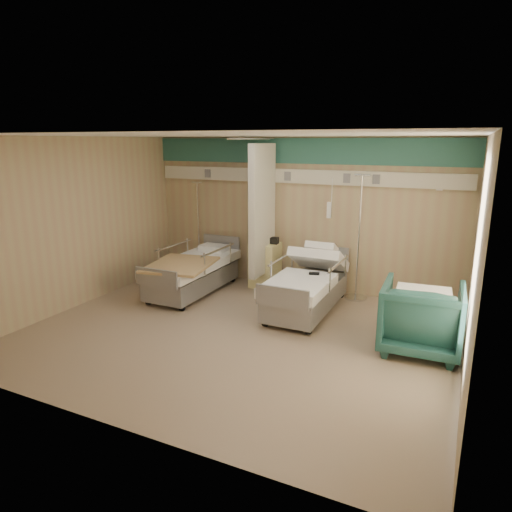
# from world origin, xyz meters

# --- Properties ---
(ground) EXTENTS (6.00, 5.00, 0.00)m
(ground) POSITION_xyz_m (0.00, 0.00, 0.00)
(ground) COLOR gray
(ground) RESTS_ON ground
(room_walls) EXTENTS (6.04, 5.04, 2.82)m
(room_walls) POSITION_xyz_m (-0.03, 0.25, 1.86)
(room_walls) COLOR tan
(room_walls) RESTS_ON ground
(bed_right) EXTENTS (1.00, 2.16, 0.63)m
(bed_right) POSITION_xyz_m (0.60, 1.30, 0.32)
(bed_right) COLOR white
(bed_right) RESTS_ON ground
(bed_left) EXTENTS (1.00, 2.16, 0.63)m
(bed_left) POSITION_xyz_m (-1.60, 1.30, 0.32)
(bed_left) COLOR white
(bed_left) RESTS_ON ground
(bedside_cabinet) EXTENTS (0.50, 0.48, 0.85)m
(bedside_cabinet) POSITION_xyz_m (-0.55, 2.20, 0.42)
(bedside_cabinet) COLOR #EBE193
(bedside_cabinet) RESTS_ON ground
(visitor_armchair) EXTENTS (1.05, 1.08, 0.94)m
(visitor_armchair) POSITION_xyz_m (2.45, 0.55, 0.47)
(visitor_armchair) COLOR #1E4C48
(visitor_armchair) RESTS_ON ground
(waffle_blanket) EXTENTS (0.73, 0.66, 0.08)m
(waffle_blanket) POSITION_xyz_m (2.45, 0.54, 0.98)
(waffle_blanket) COLOR white
(waffle_blanket) RESTS_ON visitor_armchair
(iv_stand_right) EXTENTS (0.39, 0.39, 2.19)m
(iv_stand_right) POSITION_xyz_m (1.20, 2.25, 0.45)
(iv_stand_right) COLOR silver
(iv_stand_right) RESTS_ON ground
(iv_stand_left) EXTENTS (0.35, 0.35, 1.94)m
(iv_stand_left) POSITION_xyz_m (-2.08, 2.28, 0.40)
(iv_stand_left) COLOR silver
(iv_stand_left) RESTS_ON ground
(call_remote) EXTENTS (0.18, 0.12, 0.04)m
(call_remote) POSITION_xyz_m (0.71, 1.32, 0.65)
(call_remote) COLOR black
(call_remote) RESTS_ON bed_right
(tan_blanket) EXTENTS (1.22, 1.42, 0.04)m
(tan_blanket) POSITION_xyz_m (-1.54, 0.84, 0.65)
(tan_blanket) COLOR tan
(tan_blanket) RESTS_ON bed_left
(toiletry_bag) EXTENTS (0.24, 0.16, 0.12)m
(toiletry_bag) POSITION_xyz_m (-0.42, 2.23, 0.91)
(toiletry_bag) COLOR black
(toiletry_bag) RESTS_ON bedside_cabinet
(white_cup) EXTENTS (0.08, 0.08, 0.12)m
(white_cup) POSITION_xyz_m (-0.71, 2.21, 0.91)
(white_cup) COLOR white
(white_cup) RESTS_ON bedside_cabinet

